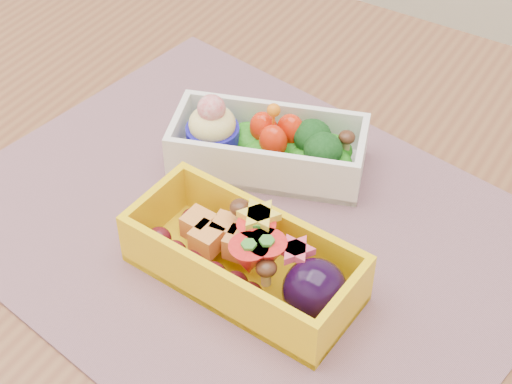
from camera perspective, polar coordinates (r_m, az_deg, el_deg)
The scene contains 4 objects.
table at distance 0.69m, azimuth -1.87°, elevation -10.30°, with size 1.20×0.80×0.75m.
placemat at distance 0.64m, azimuth -0.81°, elevation -2.55°, with size 0.45×0.34×0.00m, color #835A62.
bento_white at distance 0.68m, azimuth 0.79°, elevation 3.30°, with size 0.17×0.12×0.07m.
bento_yellow at distance 0.58m, azimuth -0.58°, elevation -4.76°, with size 0.18×0.09×0.06m.
Camera 1 is at (0.23, -0.34, 1.21)m, focal length 56.75 mm.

